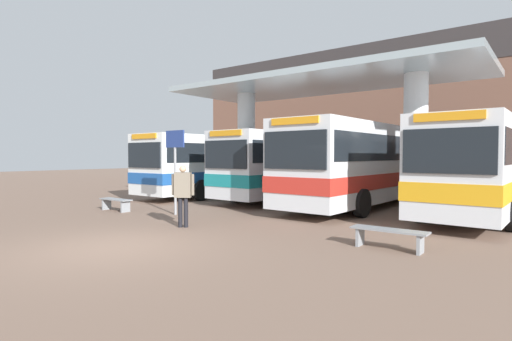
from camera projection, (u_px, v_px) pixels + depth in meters
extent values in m
plane|color=#755B4C|center=(113.00, 247.00, 9.10)|extent=(100.00, 100.00, 0.00)
cube|color=brown|center=(418.00, 110.00, 28.88)|extent=(40.00, 0.50, 10.80)
cube|color=#332D2D|center=(419.00, 52.00, 28.72)|extent=(40.00, 0.58, 2.40)
cylinder|color=silver|center=(246.00, 147.00, 19.27)|extent=(0.85, 0.85, 5.08)
cylinder|color=silver|center=(415.00, 144.00, 14.55)|extent=(0.85, 0.85, 5.08)
cube|color=#93A3A8|center=(319.00, 82.00, 16.81)|extent=(12.87, 5.35, 0.24)
cube|color=white|center=(233.00, 163.00, 22.23)|extent=(2.50, 11.89, 2.77)
cube|color=black|center=(233.00, 153.00, 22.21)|extent=(2.54, 11.41, 0.89)
cube|color=#1E519E|center=(233.00, 174.00, 22.25)|extent=(2.54, 11.93, 0.50)
cube|color=black|center=(144.00, 155.00, 17.48)|extent=(2.21, 0.08, 1.11)
cube|color=orange|center=(144.00, 136.00, 17.45)|extent=(1.68, 0.06, 0.22)
cylinder|color=black|center=(167.00, 188.00, 20.08)|extent=(0.29, 0.98, 0.98)
cylinder|color=black|center=(201.00, 190.00, 18.62)|extent=(0.29, 0.98, 0.98)
cylinder|color=black|center=(252.00, 181.00, 25.60)|extent=(0.29, 0.98, 0.98)
cylinder|color=black|center=(283.00, 182.00, 24.14)|extent=(0.29, 0.98, 0.98)
cube|color=silver|center=(298.00, 163.00, 19.54)|extent=(2.90, 10.27, 2.78)
cube|color=black|center=(298.00, 152.00, 19.52)|extent=(2.92, 9.86, 0.89)
cube|color=teal|center=(298.00, 176.00, 19.57)|extent=(2.94, 10.31, 0.50)
cube|color=black|center=(225.00, 154.00, 15.60)|extent=(2.22, 0.17, 1.11)
cube|color=orange|center=(225.00, 133.00, 15.57)|extent=(1.69, 0.13, 0.22)
cylinder|color=black|center=(236.00, 191.00, 17.94)|extent=(0.33, 1.07, 1.05)
cylinder|color=black|center=(280.00, 194.00, 16.40)|extent=(0.33, 1.07, 1.05)
cylinder|color=black|center=(308.00, 184.00, 22.51)|extent=(0.33, 1.07, 1.05)
cylinder|color=black|center=(347.00, 186.00, 20.97)|extent=(0.33, 1.07, 1.05)
cube|color=silver|center=(370.00, 162.00, 17.11)|extent=(2.91, 11.88, 3.01)
cube|color=black|center=(371.00, 149.00, 17.09)|extent=(2.93, 11.41, 0.96)
cube|color=red|center=(370.00, 178.00, 17.14)|extent=(2.95, 11.92, 0.54)
cube|color=black|center=(294.00, 150.00, 12.49)|extent=(2.30, 0.14, 1.21)
cube|color=orange|center=(294.00, 121.00, 12.46)|extent=(1.75, 0.11, 0.22)
cylinder|color=black|center=(299.00, 198.00, 15.11)|extent=(0.31, 0.99, 0.98)
cylinder|color=black|center=(362.00, 203.00, 13.54)|extent=(0.31, 0.99, 0.98)
cylinder|color=black|center=(372.00, 187.00, 20.47)|extent=(0.31, 0.99, 0.98)
cylinder|color=black|center=(423.00, 190.00, 18.90)|extent=(0.31, 0.99, 0.98)
cube|color=silver|center=(485.00, 164.00, 14.33)|extent=(2.76, 10.89, 2.90)
cube|color=black|center=(486.00, 149.00, 14.31)|extent=(2.79, 10.46, 0.93)
cube|color=orange|center=(485.00, 183.00, 14.35)|extent=(2.81, 10.94, 0.52)
cube|color=black|center=(447.00, 151.00, 10.08)|extent=(2.22, 0.13, 1.16)
cube|color=orange|center=(448.00, 116.00, 10.04)|extent=(1.69, 0.10, 0.22)
cylinder|color=black|center=(422.00, 206.00, 12.52)|extent=(0.31, 1.04, 1.03)
cylinder|color=black|center=(465.00, 192.00, 17.45)|extent=(0.31, 1.04, 1.03)
cube|color=gray|center=(116.00, 199.00, 15.12)|extent=(1.52, 0.44, 0.04)
cube|color=gray|center=(107.00, 204.00, 15.49)|extent=(0.07, 0.37, 0.42)
cube|color=gray|center=(125.00, 207.00, 14.76)|extent=(0.07, 0.37, 0.42)
cube|color=gray|center=(389.00, 230.00, 8.89)|extent=(1.68, 0.44, 0.04)
cube|color=gray|center=(360.00, 237.00, 9.30)|extent=(0.07, 0.37, 0.42)
cube|color=gray|center=(420.00, 244.00, 8.49)|extent=(0.07, 0.37, 0.42)
cylinder|color=gray|center=(175.00, 181.00, 14.15)|extent=(0.09, 0.09, 2.39)
cube|color=navy|center=(175.00, 139.00, 14.09)|extent=(0.90, 0.06, 0.60)
cylinder|color=black|center=(180.00, 212.00, 11.67)|extent=(0.18, 0.18, 0.88)
cylinder|color=black|center=(186.00, 212.00, 11.67)|extent=(0.18, 0.18, 0.88)
cube|color=#706656|center=(183.00, 185.00, 11.64)|extent=(0.54, 0.49, 0.73)
sphere|color=tan|center=(183.00, 169.00, 11.62)|extent=(0.20, 0.20, 0.20)
cylinder|color=#706656|center=(173.00, 185.00, 11.65)|extent=(0.13, 0.13, 0.62)
cylinder|color=#706656|center=(193.00, 185.00, 11.63)|extent=(0.13, 0.13, 0.62)
cube|color=black|center=(424.00, 176.00, 25.62)|extent=(4.34, 2.08, 1.15)
cube|color=#1E2328|center=(424.00, 162.00, 25.59)|extent=(2.44, 1.79, 0.61)
cylinder|color=black|center=(448.00, 183.00, 25.68)|extent=(0.65, 0.27, 0.64)
cylinder|color=black|center=(444.00, 185.00, 24.20)|extent=(0.65, 0.27, 0.64)
cylinder|color=black|center=(405.00, 182.00, 27.08)|extent=(0.65, 0.27, 0.64)
cylinder|color=black|center=(399.00, 183.00, 25.60)|extent=(0.65, 0.27, 0.64)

